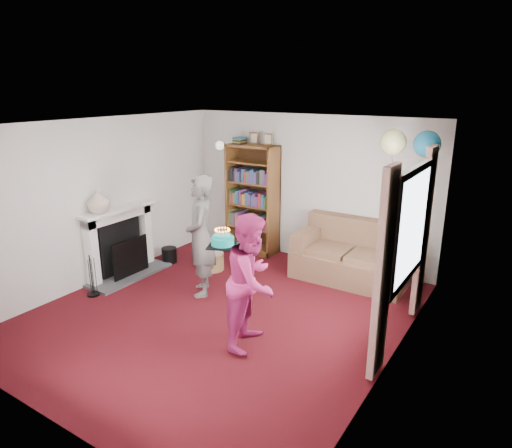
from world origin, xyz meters
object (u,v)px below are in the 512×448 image
Objects in this scene: bookcase at (253,200)px; sofa at (353,257)px; person_magenta at (252,281)px; person_striped at (201,236)px; birthday_cake at (223,241)px.

bookcase reaches higher than sofa.
person_magenta is at bearing -57.28° from bookcase.
sofa is 0.99× the size of person_striped.
person_magenta is (-0.29, -2.46, 0.45)m from sofa.
birthday_cake is (0.77, -0.50, 0.22)m from person_striped.
person_magenta is 4.59× the size of birthday_cake.
birthday_cake is at bearing 55.98° from person_magenta.
person_striped reaches higher than person_magenta.
person_striped is (0.36, -1.94, -0.08)m from bookcase.
birthday_cake reaches higher than sofa.
sofa is 5.03× the size of birthday_cake.
person_striped reaches higher than sofa.
birthday_cake is (1.13, -2.44, 0.14)m from bookcase.
person_striped is (-1.66, -1.71, 0.53)m from sofa.
sofa is at bearing -6.52° from bookcase.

